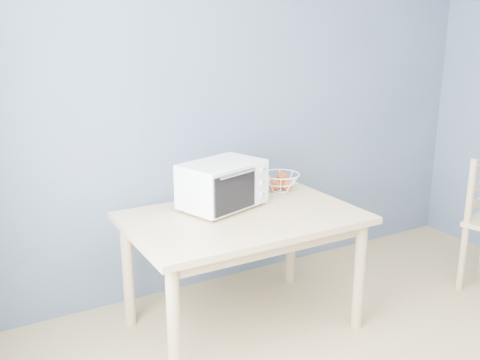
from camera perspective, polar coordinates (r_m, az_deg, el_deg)
dining_table at (r=3.26m, az=0.34°, el=-5.41°), size 1.40×0.90×0.75m
toaster_oven at (r=3.29m, az=-2.13°, el=-0.52°), size 0.58×0.50×0.30m
fruit_basket at (r=3.69m, az=4.29°, el=-0.14°), size 0.32×0.32×0.14m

